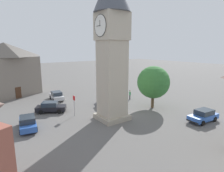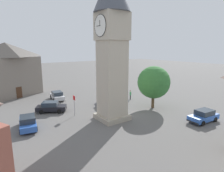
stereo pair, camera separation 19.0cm
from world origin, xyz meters
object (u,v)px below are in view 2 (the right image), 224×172
(tree, at_px, (154,82))
(car_red_corner, at_px, (57,96))
(clock_tower, at_px, (112,33))
(pedestrian, at_px, (130,94))
(road_sign, at_px, (74,102))
(car_blue_kerb, at_px, (28,122))
(car_white_side, at_px, (51,107))
(building_terrace_right, at_px, (8,69))
(car_silver_kerb, at_px, (204,116))
(car_black_far, at_px, (106,101))

(tree, bearing_deg, car_red_corner, 39.45)
(clock_tower, xyz_separation_m, tree, (0.26, -7.87, -6.81))
(car_red_corner, distance_m, pedestrian, 13.07)
(clock_tower, xyz_separation_m, road_sign, (3.90, 3.50, -8.89))
(clock_tower, distance_m, car_blue_kerb, 14.22)
(car_white_side, relative_size, building_terrace_right, 0.35)
(road_sign, bearing_deg, car_red_corner, -4.64)
(car_blue_kerb, xyz_separation_m, pedestrian, (2.78, -17.66, 0.25))
(car_blue_kerb, bearing_deg, clock_tower, -107.44)
(car_blue_kerb, height_order, car_silver_kerb, same)
(pedestrian, relative_size, road_sign, 0.60)
(clock_tower, bearing_deg, pedestrian, -54.24)
(car_blue_kerb, relative_size, road_sign, 1.55)
(car_black_far, height_order, tree, tree)
(clock_tower, xyz_separation_m, car_blue_kerb, (3.02, 9.61, -10.03))
(car_silver_kerb, height_order, pedestrian, pedestrian)
(tree, bearing_deg, road_sign, 72.26)
(pedestrian, bearing_deg, car_black_far, 93.62)
(car_black_far, relative_size, road_sign, 1.59)
(pedestrian, xyz_separation_m, road_sign, (-1.90, 11.55, 0.89))
(car_black_far, bearing_deg, car_silver_kerb, -153.79)
(car_white_side, bearing_deg, pedestrian, -95.95)
(car_black_far, height_order, building_terrace_right, building_terrace_right)
(car_black_far, relative_size, pedestrian, 2.63)
(tree, relative_size, road_sign, 2.30)
(car_red_corner, bearing_deg, car_black_far, -145.46)
(pedestrian, height_order, road_sign, road_sign)
(car_silver_kerb, relative_size, pedestrian, 2.52)
(car_silver_kerb, distance_m, pedestrian, 13.15)
(car_black_far, xyz_separation_m, road_sign, (-1.55, 6.06, 1.14))
(car_blue_kerb, distance_m, pedestrian, 17.88)
(car_red_corner, height_order, car_white_side, same)
(pedestrian, distance_m, road_sign, 11.74)
(tree, bearing_deg, building_terrace_right, 39.68)
(car_black_far, distance_m, pedestrian, 5.50)
(car_red_corner, bearing_deg, tree, -140.55)
(car_red_corner, xyz_separation_m, car_black_far, (-7.71, -5.31, 0.00))
(car_silver_kerb, relative_size, car_red_corner, 1.00)
(car_blue_kerb, relative_size, car_black_far, 0.98)
(clock_tower, relative_size, car_red_corner, 4.34)
(car_red_corner, xyz_separation_m, building_terrace_right, (7.76, 6.52, 4.37))
(clock_tower, bearing_deg, road_sign, 41.94)
(car_red_corner, bearing_deg, building_terrace_right, 40.04)
(car_white_side, xyz_separation_m, road_sign, (-3.33, -2.16, 1.14))
(car_silver_kerb, relative_size, car_white_side, 0.96)
(car_silver_kerb, height_order, car_white_side, same)
(car_red_corner, relative_size, tree, 0.66)
(car_black_far, bearing_deg, road_sign, 104.37)
(pedestrian, bearing_deg, car_red_corner, 55.70)
(car_red_corner, distance_m, car_white_side, 6.61)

